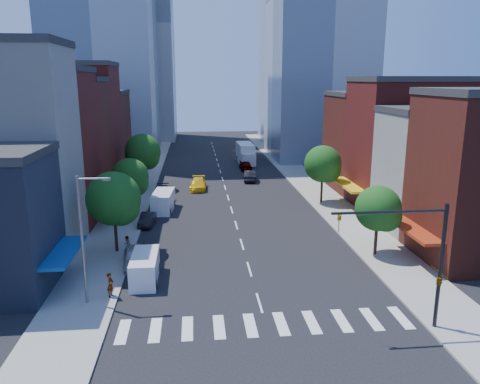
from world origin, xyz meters
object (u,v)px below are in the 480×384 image
object	(u,v)px
traffic_car_far	(246,165)
pedestrian_far	(127,244)
parked_car_front	(135,257)
cargo_van_far	(163,202)
cargo_van_near	(145,269)
taxi	(198,184)
parked_car_second	(147,219)
parked_car_rear	(164,192)
box_truck	(246,154)
parked_car_third	(164,199)
traffic_car_oncoming	(250,176)
pedestrian_near	(110,285)

from	to	relation	value
traffic_car_far	pedestrian_far	bearing A→B (deg)	67.74
parked_car_front	cargo_van_far	bearing A→B (deg)	77.77
cargo_van_near	taxi	bearing A→B (deg)	81.50
parked_car_second	parked_car_rear	world-z (taller)	parked_car_rear
parked_car_second	box_truck	size ratio (longest dim) A/B	0.44
cargo_van_near	box_truck	xyz separation A→B (m)	(13.54, 51.27, 0.67)
traffic_car_far	pedestrian_far	size ratio (longest dim) A/B	3.02
parked_car_third	cargo_van_near	distance (m)	23.03
parked_car_third	traffic_car_oncoming	distance (m)	17.66
parked_car_third	taxi	bearing A→B (deg)	62.83
cargo_van_far	traffic_car_oncoming	size ratio (longest dim) A/B	1.14
parked_car_third	pedestrian_near	bearing A→B (deg)	-92.49
traffic_car_oncoming	box_truck	size ratio (longest dim) A/B	0.55
parked_car_second	cargo_van_far	xyz separation A→B (m)	(1.36, 5.48, 0.50)
parked_car_second	parked_car_rear	size ratio (longest dim) A/B	0.81
cargo_van_near	parked_car_second	bearing A→B (deg)	94.38
parked_car_third	box_truck	bearing A→B (deg)	67.08
cargo_van_far	pedestrian_near	size ratio (longest dim) A/B	3.13
parked_car_rear	box_truck	size ratio (longest dim) A/B	0.54
cargo_van_far	taxi	world-z (taller)	cargo_van_far
cargo_van_far	box_truck	size ratio (longest dim) A/B	0.63
cargo_van_far	traffic_car_far	world-z (taller)	cargo_van_far
parked_car_rear	pedestrian_near	xyz separation A→B (m)	(-2.02, -29.45, 0.34)
taxi	traffic_car_far	distance (m)	16.01
cargo_van_far	box_truck	xyz separation A→B (m)	(13.33, 31.42, 0.55)
parked_car_front	traffic_car_oncoming	bearing A→B (deg)	59.68
cargo_van_near	pedestrian_far	size ratio (longest dim) A/B	3.20
cargo_van_far	traffic_car_far	bearing A→B (deg)	67.74
cargo_van_far	pedestrian_far	distance (m)	14.09
parked_car_front	cargo_van_far	size ratio (longest dim) A/B	0.83
cargo_van_far	traffic_car_far	size ratio (longest dim) A/B	1.21
parked_car_third	cargo_van_far	distance (m)	3.21
parked_car_third	taxi	world-z (taller)	taxi
box_truck	pedestrian_far	distance (m)	47.95
traffic_car_oncoming	box_truck	distance (m)	15.70
traffic_car_oncoming	box_truck	world-z (taller)	box_truck
cargo_van_near	box_truck	distance (m)	53.03
parked_car_front	parked_car_rear	distance (m)	23.63
parked_car_rear	taxi	size ratio (longest dim) A/B	0.91
traffic_car_far	taxi	bearing A→B (deg)	57.77
cargo_van_far	box_truck	distance (m)	34.13
parked_car_front	pedestrian_far	size ratio (longest dim) A/B	3.03
taxi	box_truck	distance (m)	22.50
parked_car_third	parked_car_rear	bearing A→B (deg)	96.17
box_truck	pedestrian_far	world-z (taller)	box_truck
box_truck	pedestrian_near	xyz separation A→B (m)	(-15.69, -54.00, -0.65)
box_truck	pedestrian_far	size ratio (longest dim) A/B	5.86
parked_car_front	parked_car_second	bearing A→B (deg)	82.42
taxi	pedestrian_far	xyz separation A→B (m)	(-6.63, -24.73, 0.14)
parked_car_front	pedestrian_near	distance (m)	5.94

